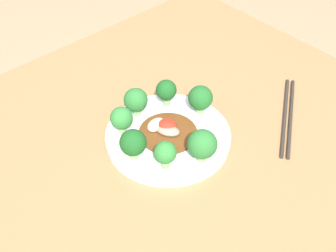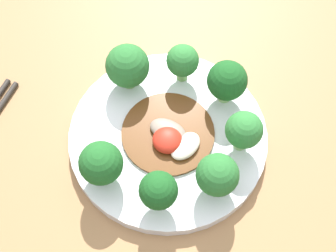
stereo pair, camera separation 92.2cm
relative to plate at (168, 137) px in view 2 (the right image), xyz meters
name	(u,v)px [view 2 (the right image)]	position (x,y,z in m)	size (l,w,h in m)	color
table	(185,210)	(0.05, 0.01, -0.39)	(1.07, 0.85, 0.76)	olive
plate	(168,137)	(0.00, 0.00, 0.00)	(0.24, 0.24, 0.02)	silver
broccoli_south	(217,175)	(0.01, -0.09, 0.04)	(0.05, 0.05, 0.06)	#7AAD5B
broccoli_southwest	(158,191)	(-0.06, -0.07, 0.04)	(0.04, 0.04, 0.06)	#7AAD5B
broccoli_east	(227,81)	(0.09, 0.01, 0.05)	(0.05, 0.05, 0.06)	#89B76B
broccoli_northeast	(183,61)	(0.06, 0.06, 0.04)	(0.04, 0.04, 0.06)	#7AAD5B
broccoli_north	(127,66)	(0.00, 0.09, 0.04)	(0.05, 0.05, 0.06)	#7AAD5B
broccoli_west	(101,164)	(-0.09, -0.01, 0.04)	(0.05, 0.05, 0.06)	#7AAD5B
broccoli_southeast	(244,131)	(0.06, -0.06, 0.05)	(0.04, 0.04, 0.06)	#89B76B
stirfry_center	(170,136)	(0.00, -0.01, 0.01)	(0.11, 0.11, 0.02)	#5B3314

